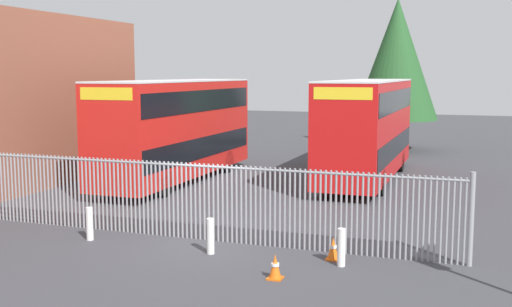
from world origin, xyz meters
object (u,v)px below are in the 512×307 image
bollard_center_front (211,236)px  bollard_near_left (90,224)px  double_decker_bus_behind_fence_left (368,126)px  traffic_cone_by_gate (275,267)px  double_decker_bus_near_gate (177,126)px  bollard_near_right (341,247)px  traffic_cone_mid_forecourt (333,249)px

bollard_center_front → bollard_near_left: bearing=178.8°
double_decker_bus_behind_fence_left → traffic_cone_by_gate: 14.26m
double_decker_bus_near_gate → double_decker_bus_behind_fence_left: bearing=21.9°
bollard_near_left → traffic_cone_by_gate: size_ratio=1.61×
bollard_center_front → traffic_cone_by_gate: bearing=-31.1°
bollard_near_left → bollard_center_front: bearing=-1.2°
bollard_near_right → traffic_cone_mid_forecourt: bearing=124.3°
double_decker_bus_behind_fence_left → bollard_near_right: size_ratio=11.38×
double_decker_bus_behind_fence_left → double_decker_bus_near_gate: bearing=-158.1°
bollard_center_front → double_decker_bus_near_gate: bearing=121.3°
traffic_cone_by_gate → traffic_cone_mid_forecourt: (0.93, 1.92, 0.00)m
double_decker_bus_near_gate → bollard_center_front: double_decker_bus_near_gate is taller
double_decker_bus_near_gate → bollard_near_right: bearing=-45.6°
double_decker_bus_near_gate → bollard_near_right: size_ratio=11.38×
traffic_cone_mid_forecourt → bollard_center_front: bearing=-169.7°
bollard_center_front → traffic_cone_mid_forecourt: size_ratio=1.61×
traffic_cone_mid_forecourt → bollard_near_right: bearing=-55.7°
traffic_cone_by_gate → traffic_cone_mid_forecourt: 2.13m
bollard_near_left → bollard_center_front: 3.79m
bollard_near_left → traffic_cone_mid_forecourt: (6.93, 0.49, -0.19)m
bollard_near_right → traffic_cone_mid_forecourt: 0.57m
bollard_near_left → traffic_cone_mid_forecourt: bearing=4.1°
traffic_cone_by_gate → traffic_cone_mid_forecourt: same height
double_decker_bus_behind_fence_left → traffic_cone_by_gate: (0.32, -14.09, -2.13)m
traffic_cone_mid_forecourt → double_decker_bus_behind_fence_left: bearing=95.9°
double_decker_bus_near_gate → bollard_near_left: 9.97m
bollard_near_right → traffic_cone_by_gate: (-1.23, -1.47, -0.19)m
bollard_near_right → double_decker_bus_near_gate: bearing=134.4°
double_decker_bus_behind_fence_left → bollard_center_front: 13.04m
double_decker_bus_behind_fence_left → bollard_center_front: size_ratio=11.38×
double_decker_bus_behind_fence_left → traffic_cone_by_gate: double_decker_bus_behind_fence_left is taller
double_decker_bus_near_gate → bollard_near_left: size_ratio=11.38×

